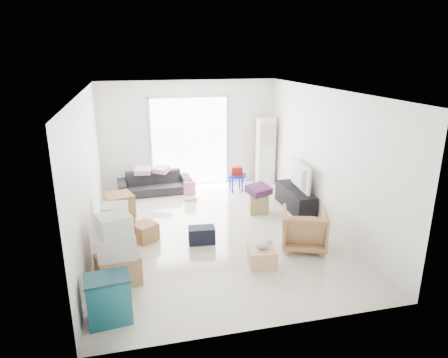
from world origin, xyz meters
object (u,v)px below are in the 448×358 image
Objects in this scene: armchair at (304,227)px; storage_bins at (109,299)px; ottoman at (258,203)px; kids_table at (236,174)px; television at (296,186)px; ac_tower at (266,151)px; sofa at (154,180)px; wood_crate at (262,257)px; tv_console at (295,199)px.

storage_bins is (-3.30, -1.33, -0.07)m from armchair.
armchair is at bearing -81.53° from ottoman.
storage_bins is at bearing -122.69° from kids_table.
television reaches higher than ottoman.
television is at bearing 38.58° from storage_bins.
ac_tower is 1.12m from kids_table.
armchair reaches higher than kids_table.
sofa is 4.28m from armchair.
sofa is 2.80× the size of kids_table.
wood_crate is at bearing -109.57° from ac_tower.
sofa is at bearing -35.01° from armchair.
armchair is 1.21× the size of storage_bins.
television is 1.32× the size of armchair.
ac_tower is 0.98× the size of sofa.
ottoman is 2.29m from wood_crate.
sofa reaches higher than ottoman.
kids_table is at bearing 57.31° from storage_bins.
wood_crate is at bearing -106.54° from ottoman.
wood_crate is (1.46, -3.97, -0.21)m from sofa.
storage_bins is (-3.90, -3.11, -0.21)m from television.
sofa is at bearing 140.01° from ottoman.
ottoman is 1.47m from kids_table.
television is at bearing 0.00° from tv_console.
tv_console is at bearing 55.41° from wood_crate.
wood_crate is at bearing 148.62° from television.
sofa is 4.97m from storage_bins.
tv_console is 0.30m from television.
ac_tower is at bearing 67.10° from ottoman.
television is 1.89m from armchair.
kids_table is (-0.11, 1.45, 0.25)m from ottoman.
ac_tower reaches higher than storage_bins.
ac_tower is 4.43m from wood_crate.
armchair is at bearing 21.87° from storage_bins.
ac_tower is 3.78m from armchair.
armchair is 1.04m from wood_crate.
wood_crate is at bearing -98.42° from kids_table.
tv_console is 4.99m from storage_bins.
wood_crate is at bearing -72.41° from sofa.
ac_tower is 1.25× the size of tv_console.
wood_crate is at bearing 45.39° from armchair.
tv_console is 3.48× the size of ottoman.
wood_crate is (-1.47, -4.12, -0.73)m from ac_tower.
ac_tower reaches higher than armchair.
ottoman is at bearing -85.52° from kids_table.
kids_table is (2.92, 4.56, 0.13)m from storage_bins.
sofa is at bearing 170.73° from kids_table.
ac_tower reaches higher than sofa.
ottoman is (3.04, 3.11, -0.12)m from storage_bins.
storage_bins is at bearing 43.10° from armchair.
ottoman is at bearing 45.69° from storage_bins.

